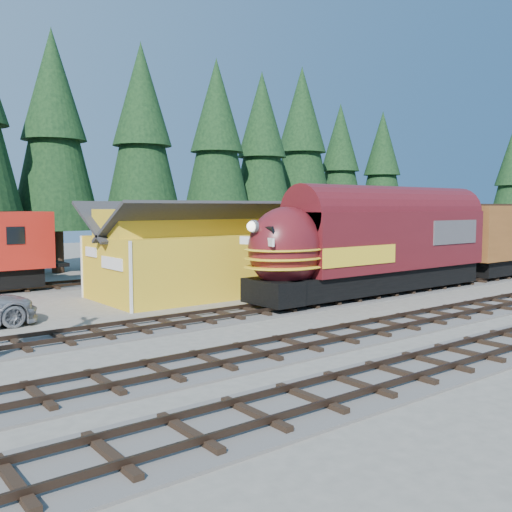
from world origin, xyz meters
TOP-DOWN VIEW (x-y plane):
  - ground at (0.00, 0.00)m, footprint 120.00×120.00m
  - track_siding at (10.00, 4.00)m, footprint 68.00×3.20m
  - track_main_south at (10.00, -2.00)m, footprint 68.00×3.20m
  - depot at (-0.00, 10.50)m, footprint 12.80×7.00m
  - conifer_backdrop at (3.88, 24.68)m, footprint 79.66×23.64m
  - locomotive at (6.53, 4.00)m, footprint 17.10×3.40m

SIDE VIEW (x-z plane):
  - ground at x=0.00m, z-range 0.00..0.00m
  - track_siding at x=10.00m, z-range -0.11..0.22m
  - track_main_south at x=10.00m, z-range -0.11..0.22m
  - locomotive at x=6.53m, z-range 0.37..5.02m
  - depot at x=0.00m, z-range 0.31..5.61m
  - conifer_backdrop at x=3.88m, z-range 1.70..19.20m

